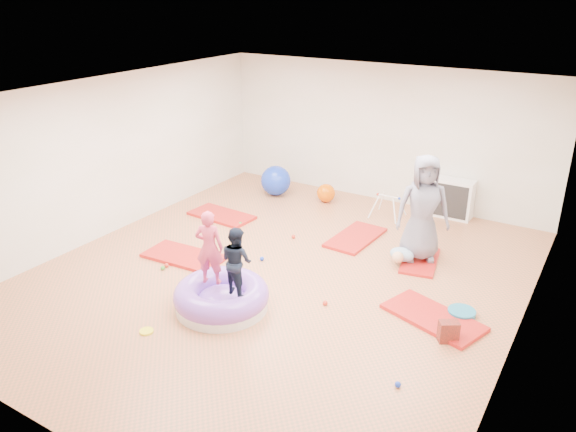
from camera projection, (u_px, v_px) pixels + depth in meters
The scene contains 19 objects.
room at pixel (277, 191), 8.24m from camera, with size 7.01×8.01×2.81m.
gym_mat_front_left at pixel (184, 256), 9.33m from camera, with size 1.34×0.67×0.06m, color #B10A16.
gym_mat_mid_left at pixel (222, 215), 10.99m from camera, with size 1.28×0.64×0.05m, color #B10A16.
gym_mat_center_back at pixel (356, 237), 10.02m from camera, with size 1.28×0.64×0.05m, color #B10A16.
gym_mat_right at pixel (433, 317), 7.62m from camera, with size 1.34×0.67×0.06m, color #B10A16.
gym_mat_rear_right at pixel (420, 261), 9.19m from camera, with size 1.07×0.53×0.04m, color #B10A16.
inflatable_cushion at pixel (222, 297), 7.84m from camera, with size 1.34×1.34×0.42m.
child_pink at pixel (209, 244), 7.67m from camera, with size 0.39×0.26×1.08m, color #D13C5A.
child_navy at pixel (236, 257), 7.43m from camera, with size 0.47×0.36×0.96m, color black.
adult_caregiver at pixel (423, 208), 8.93m from camera, with size 0.85×0.56×1.75m, color slate.
infant at pixel (401, 255), 9.06m from camera, with size 0.40×0.41×0.24m.
ball_pit_balls at pixel (247, 270), 8.86m from camera, with size 4.31×2.91×0.07m.
exercise_ball_blue at pixel (276, 181), 12.02m from camera, with size 0.64×0.64×0.64m, color #1636C5.
exercise_ball_orange at pixel (326, 193), 11.68m from camera, with size 0.38×0.38×0.38m, color #DC5900.
infant_play_gym at pixel (388, 203), 10.84m from camera, with size 0.59×0.56×0.45m.
cube_shelf at pixel (453, 199), 10.85m from camera, with size 0.76×0.37×0.76m.
balance_disc at pixel (462, 313), 7.70m from camera, with size 0.38×0.38×0.08m, color teal.
backpack at pixel (448, 332), 7.10m from camera, with size 0.25×0.15×0.28m, color #AA2212.
yellow_toy at pixel (146, 331), 7.33m from camera, with size 0.18×0.18×0.03m, color #FBF423.
Camera 1 is at (4.17, -6.54, 4.21)m, focal length 35.00 mm.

